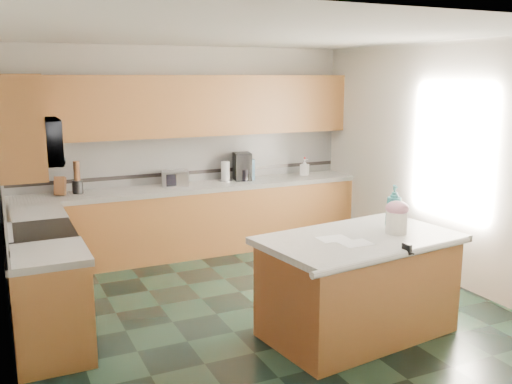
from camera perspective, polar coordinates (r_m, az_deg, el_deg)
floor at (r=5.95m, az=0.12°, el=-11.37°), size 4.60×4.60×0.00m
ceiling at (r=5.50m, az=0.13°, el=15.53°), size 4.60×4.60×0.00m
wall_back at (r=7.71m, az=-7.25°, el=4.22°), size 4.60×0.04×2.70m
wall_front at (r=3.66m, az=15.84°, el=-4.20°), size 4.60×0.04×2.70m
wall_right at (r=6.87m, az=17.93°, el=2.88°), size 0.04×4.60×2.70m
back_base_cab at (r=7.58m, az=-6.33°, el=-2.96°), size 4.60×0.60×0.86m
back_countertop at (r=7.48m, az=-6.41°, el=0.45°), size 4.60×0.64×0.06m
back_upper_cab at (r=7.48m, az=-6.93°, el=8.55°), size 4.60×0.33×0.78m
back_backsplash at (r=7.70m, az=-7.16°, el=3.34°), size 4.60×0.02×0.63m
back_accent_band at (r=7.72m, az=-7.11°, el=1.91°), size 4.60×0.01×0.05m
left_base_cab_rear at (r=6.54m, az=-21.14°, el=-6.04°), size 0.60×0.82×0.86m
left_counter_rear at (r=6.42m, az=-21.44°, el=-2.12°), size 0.64×0.82×0.06m
left_base_cab_front at (r=5.10m, az=-19.83°, el=-10.90°), size 0.60×0.72×0.86m
left_counter_front at (r=4.94m, az=-20.19°, el=-5.95°), size 0.64×0.72×0.06m
left_backsplash at (r=5.62m, az=-24.09°, el=-0.58°), size 0.02×2.30×0.63m
left_accent_band at (r=5.66m, az=-23.87°, el=-2.50°), size 0.01×2.30×0.05m
left_upper_cab_rear at (r=6.40m, az=-23.42°, el=7.22°), size 0.33×1.09×0.78m
left_upper_cab_front at (r=4.74m, az=-22.69°, el=6.11°), size 0.33×0.72×0.78m
range_body at (r=5.79m, az=-20.56°, el=-8.15°), size 0.60×0.76×0.88m
range_oven_door at (r=5.82m, az=-17.66°, el=-8.25°), size 0.02×0.68×0.55m
range_cooktop at (r=5.65m, az=-20.88°, el=-3.75°), size 0.62×0.78×0.04m
range_handle at (r=5.71m, az=-17.59°, el=-4.62°), size 0.02×0.66×0.02m
range_backguard at (r=5.62m, az=-23.61°, el=-2.80°), size 0.06×0.76×0.18m
microwave at (r=5.51m, az=-21.50°, el=4.65°), size 0.50×0.73×0.41m
island_base at (r=5.31m, az=10.15°, el=-9.47°), size 1.75×1.14×0.86m
island_top at (r=5.16m, az=10.32°, el=-4.70°), size 1.86×1.25×0.06m
island_bullnose at (r=4.77m, az=13.94°, el=-6.21°), size 1.74×0.28×0.06m
treat_jar at (r=5.30m, az=13.88°, el=-2.97°), size 0.24×0.24×0.20m
treat_jar_lid at (r=5.27m, az=13.95°, el=-1.58°), size 0.21×0.21×0.13m
treat_jar_knob at (r=5.26m, az=13.97°, el=-1.09°), size 0.07×0.02×0.02m
treat_jar_knob_end_l at (r=5.24m, az=13.68°, el=-1.13°), size 0.04×0.04×0.04m
treat_jar_knob_end_r at (r=5.28m, az=14.26°, el=-1.06°), size 0.04×0.04×0.04m
soap_bottle_island at (r=5.45m, az=13.63°, el=-1.45°), size 0.21×0.21×0.40m
paper_sheet_a at (r=4.93m, az=9.98°, el=-5.07°), size 0.27×0.20×0.00m
paper_sheet_b at (r=5.04m, az=7.75°, el=-4.64°), size 0.28×0.22×0.00m
clamp_body at (r=4.84m, az=14.84°, el=-5.50°), size 0.03×0.09×0.08m
clamp_handle at (r=4.80m, az=15.25°, el=-5.90°), size 0.01×0.06×0.01m
knife_block at (r=7.17m, az=-19.00°, el=0.55°), size 0.17×0.20×0.24m
utensil_crock at (r=7.22m, az=-17.40°, el=0.49°), size 0.13×0.13×0.16m
utensil_bundle at (r=7.19m, az=-17.49°, el=2.04°), size 0.07×0.07×0.24m
toaster_oven at (r=7.44m, az=-8.09°, el=1.35°), size 0.38×0.31×0.19m
toaster_oven_door at (r=7.34m, az=-7.85°, el=1.21°), size 0.30×0.01×0.15m
paper_towel at (r=7.72m, az=-3.07°, el=2.08°), size 0.12×0.12×0.27m
paper_towel_base at (r=7.74m, az=-3.06°, el=1.16°), size 0.18×0.18×0.01m
water_jug at (r=7.81m, az=-0.72°, el=2.25°), size 0.17×0.17×0.28m
water_jug_neck at (r=7.79m, az=-0.72°, el=3.41°), size 0.08×0.08×0.04m
coffee_maker at (r=7.79m, az=-1.38°, el=2.58°), size 0.26×0.28×0.38m
coffee_carafe at (r=7.75m, az=-1.21°, el=1.72°), size 0.16×0.16×0.16m
soap_bottle_back at (r=8.20m, az=4.88°, el=2.49°), size 0.15×0.15×0.23m
soap_back_cap at (r=8.18m, az=4.90°, el=3.40°), size 0.02×0.02×0.03m
window_light_proxy at (r=6.69m, az=18.98°, el=3.89°), size 0.02×1.40×1.10m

